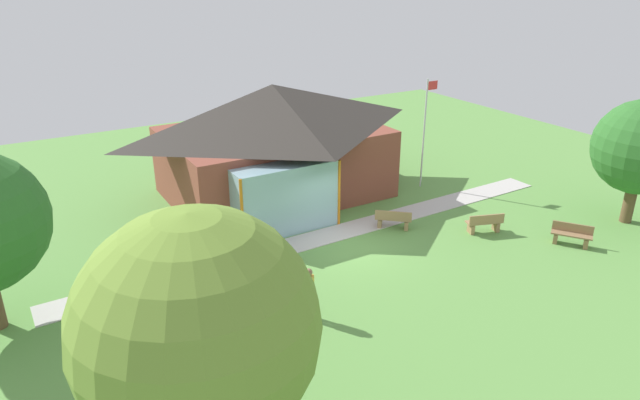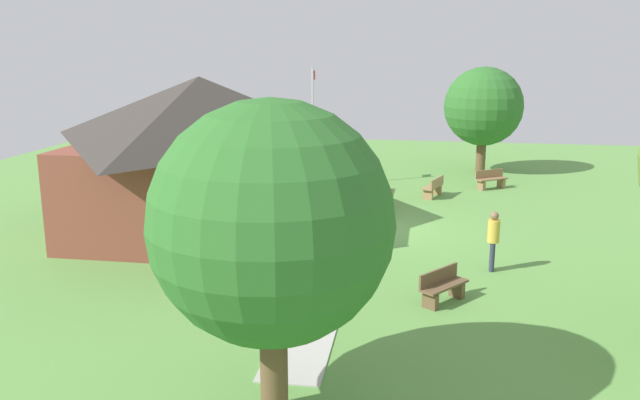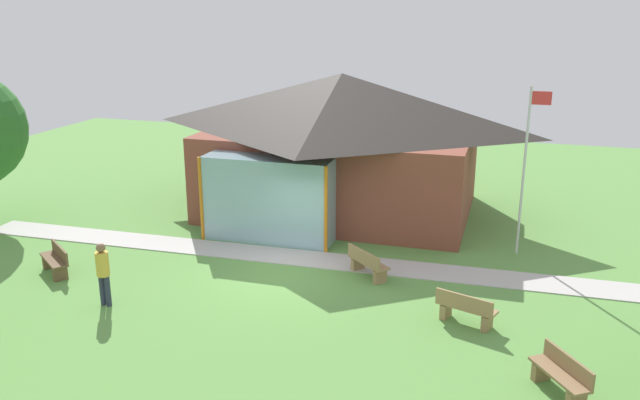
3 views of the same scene
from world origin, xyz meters
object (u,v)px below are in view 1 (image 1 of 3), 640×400
Objects in this scene: bench_mid_left at (211,309)px; bench_mid_right at (485,223)px; pavilion at (274,140)px; tree_lawn_corner at (198,329)px; bench_rear_near_path at (393,220)px; bench_lawn_far_right at (572,235)px; visitor_strolling_lawn at (309,290)px; flagpole at (425,128)px.

bench_mid_right is (11.81, 0.24, 0.00)m from bench_mid_left.
tree_lawn_corner is at bearing -120.91° from pavilion.
bench_mid_left is at bearing -123.34° from bench_rear_near_path.
pavilion is 16.65m from tree_lawn_corner.
bench_lawn_far_right is at bearing -30.60° from bench_mid_right.
bench_lawn_far_right is 11.33m from visitor_strolling_lawn.
bench_mid_left is (-6.35, -8.31, -2.31)m from pavilion.
bench_lawn_far_right is 16.91m from tree_lawn_corner.
bench_lawn_far_right is at bearing 12.77° from tree_lawn_corner.
tree_lawn_corner is at bearing -136.85° from bench_mid_right.
pavilion is at bearing 154.20° from bench_rear_near_path.
tree_lawn_corner is at bearing 68.06° from bench_lawn_far_right.
pavilion is 6.80× the size of bench_mid_right.
bench_mid_left is 14.11m from bench_lawn_far_right.
flagpole is 3.58× the size of bench_lawn_far_right.
pavilion is 7.15× the size of bench_lawn_far_right.
flagpole is at bearing 96.78° from bench_mid_right.
flagpole reaches higher than bench_rear_near_path.
flagpole is 12.68m from visitor_strolling_lawn.
pavilion is 7.26× the size of bench_mid_left.
flagpole reaches higher than visitor_strolling_lawn.
bench_mid_right is at bearing -141.79° from bench_mid_left.
bench_lawn_far_right is at bearing 178.30° from visitor_strolling_lawn.
flagpole is 19.12m from tree_lawn_corner.
pavilion is 1.67× the size of tree_lawn_corner.
bench_mid_right is 0.90× the size of visitor_strolling_lawn.
pavilion is at bearing -108.20° from visitor_strolling_lawn.
tree_lawn_corner is at bearing -142.76° from flagpole.
bench_mid_right is at bearing 5.30° from bench_rear_near_path.
tree_lawn_corner reaches higher than bench_lawn_far_right.
flagpole is at bearing 78.86° from bench_rear_near_path.
bench_rear_near_path is 7.30m from visitor_strolling_lawn.
pavilion is at bearing 0.88° from bench_lawn_far_right.
visitor_strolling_lawn is (-6.18, -3.83, 0.62)m from bench_rear_near_path.
tree_lawn_corner is at bearing 106.93° from bench_mid_left.
bench_mid_left is 0.84× the size of visitor_strolling_lawn.
bench_lawn_far_right and bench_rear_near_path have the same top height.
tree_lawn_corner is (-13.99, -6.16, 3.69)m from bench_mid_right.
bench_rear_near_path is at bearing -127.65° from bench_mid_left.
visitor_strolling_lawn is 0.27× the size of tree_lawn_corner.
bench_rear_near_path is (8.83, 2.41, 0.00)m from bench_mid_left.
bench_rear_near_path is 14.29m from tree_lawn_corner.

